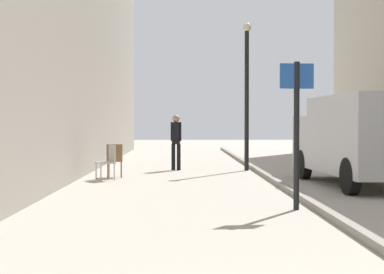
# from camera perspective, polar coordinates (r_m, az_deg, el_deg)

# --- Properties ---
(ground_plane) EXTENTS (80.00, 80.00, 0.00)m
(ground_plane) POSITION_cam_1_polar(r_m,az_deg,el_deg) (14.30, 2.18, -4.77)
(ground_plane) COLOR #A8A093
(kerb_strip) EXTENTS (0.16, 40.00, 0.12)m
(kerb_strip) POSITION_cam_1_polar(r_m,az_deg,el_deg) (14.47, 8.46, -4.47)
(kerb_strip) COLOR gray
(kerb_strip) RESTS_ON ground_plane
(pedestrian_main_foreground) EXTENTS (0.35, 0.25, 1.80)m
(pedestrian_main_foreground) POSITION_cam_1_polar(r_m,az_deg,el_deg) (18.87, -1.58, -0.13)
(pedestrian_main_foreground) COLOR black
(pedestrian_main_foreground) RESTS_ON ground_plane
(delivery_van) EXTENTS (2.27, 5.20, 2.17)m
(delivery_van) POSITION_cam_1_polar(r_m,az_deg,el_deg) (14.65, 16.18, -0.05)
(delivery_van) COLOR #B7B7BC
(delivery_van) RESTS_ON ground_plane
(street_sign_post) EXTENTS (0.60, 0.10, 2.60)m
(street_sign_post) POSITION_cam_1_polar(r_m,az_deg,el_deg) (10.33, 10.23, 1.46)
(street_sign_post) COLOR black
(street_sign_post) RESTS_ON ground_plane
(lamp_post) EXTENTS (0.28, 0.28, 4.76)m
(lamp_post) POSITION_cam_1_polar(r_m,az_deg,el_deg) (18.83, 5.40, 4.99)
(lamp_post) COLOR black
(lamp_post) RESTS_ON ground_plane
(cafe_chair_near_window) EXTENTS (0.49, 0.49, 0.94)m
(cafe_chair_near_window) POSITION_cam_1_polar(r_m,az_deg,el_deg) (16.42, -7.62, -2.08)
(cafe_chair_near_window) COLOR brown
(cafe_chair_near_window) RESTS_ON ground_plane
(cafe_chair_by_doorway) EXTENTS (0.59, 0.59, 0.94)m
(cafe_chair_by_doorway) POSITION_cam_1_polar(r_m,az_deg,el_deg) (15.70, -8.23, -2.24)
(cafe_chair_by_doorway) COLOR #B7B2A8
(cafe_chair_by_doorway) RESTS_ON ground_plane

